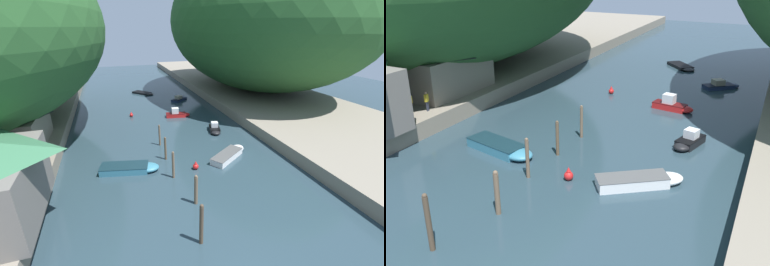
% 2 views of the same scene
% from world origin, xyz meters
% --- Properties ---
extents(water_surface, '(130.00, 130.00, 0.00)m').
position_xyz_m(water_surface, '(0.00, 30.00, 0.00)').
color(water_surface, '#283D47').
rests_on(water_surface, ground).
extents(left_bank, '(22.00, 120.00, 1.49)m').
position_xyz_m(left_bank, '(-23.11, 30.00, 0.75)').
color(left_bank, gray).
rests_on(left_bank, ground).
extents(boathouse_shed, '(5.66, 9.41, 5.16)m').
position_xyz_m(boathouse_shed, '(-16.12, 23.48, 4.16)').
color(boathouse_shed, gray).
rests_on(boathouse_shed, left_bank).
extents(boat_navy_launch, '(4.73, 5.01, 0.38)m').
position_xyz_m(boat_navy_launch, '(1.15, 49.19, 0.19)').
color(boat_navy_launch, black).
rests_on(boat_navy_launch, water_surface).
extents(boat_red_skiff, '(4.18, 3.86, 1.04)m').
position_xyz_m(boat_red_skiff, '(7.30, 41.68, 0.31)').
color(boat_red_skiff, navy).
rests_on(boat_red_skiff, water_surface).
extents(boat_open_rowboat, '(4.09, 1.93, 1.50)m').
position_xyz_m(boat_open_rowboat, '(4.23, 31.96, 0.45)').
color(boat_open_rowboat, red).
rests_on(boat_open_rowboat, water_surface).
extents(boat_moored_right, '(2.15, 3.61, 1.29)m').
position_xyz_m(boat_moored_right, '(7.41, 23.96, 0.40)').
color(boat_moored_right, black).
rests_on(boat_moored_right, water_surface).
extents(boat_far_right_bank, '(6.19, 3.12, 0.73)m').
position_xyz_m(boat_far_right_bank, '(-4.84, 16.75, 0.36)').
color(boat_far_right_bank, teal).
rests_on(boat_far_right_bank, water_surface).
extents(boat_white_cruiser, '(5.58, 4.57, 0.72)m').
position_xyz_m(boat_white_cruiser, '(6.14, 16.50, 0.35)').
color(boat_white_cruiser, white).
rests_on(boat_white_cruiser, water_surface).
extents(mooring_post_nearest, '(0.28, 0.28, 3.25)m').
position_xyz_m(mooring_post_nearest, '(-1.33, 5.61, 1.63)').
color(mooring_post_nearest, '#4C3D2D').
rests_on(mooring_post_nearest, water_surface).
extents(mooring_post_second, '(0.31, 0.31, 2.76)m').
position_xyz_m(mooring_post_second, '(-0.28, 9.76, 1.39)').
color(mooring_post_second, brown).
rests_on(mooring_post_second, water_surface).
extents(mooring_post_middle, '(0.25, 0.25, 2.87)m').
position_xyz_m(mooring_post_middle, '(-1.07, 14.22, 1.44)').
color(mooring_post_middle, brown).
rests_on(mooring_post_middle, water_surface).
extents(mooring_post_fourth, '(0.24, 0.24, 2.73)m').
position_xyz_m(mooring_post_fourth, '(-0.96, 18.16, 1.37)').
color(mooring_post_fourth, brown).
rests_on(mooring_post_fourth, water_surface).
extents(mooring_post_farthest, '(0.23, 0.23, 2.75)m').
position_xyz_m(mooring_post_farthest, '(-0.82, 22.00, 1.38)').
color(mooring_post_farthest, brown).
rests_on(mooring_post_farthest, water_surface).
extents(channel_buoy_near, '(0.57, 0.57, 0.86)m').
position_xyz_m(channel_buoy_near, '(-3.08, 34.29, 0.33)').
color(channel_buoy_near, red).
rests_on(channel_buoy_near, water_surface).
extents(channel_buoy_far, '(0.63, 0.63, 0.94)m').
position_xyz_m(channel_buoy_far, '(1.52, 15.08, 0.37)').
color(channel_buoy_far, red).
rests_on(channel_buoy_far, water_surface).
extents(person_on_quay, '(0.25, 0.40, 1.69)m').
position_xyz_m(person_on_quay, '(-14.45, 17.35, 2.47)').
color(person_on_quay, '#282D3D').
rests_on(person_on_quay, left_bank).
extents(person_by_boathouse, '(0.31, 0.42, 1.69)m').
position_xyz_m(person_by_boathouse, '(-13.56, 18.34, 2.47)').
color(person_by_boathouse, '#282D3D').
rests_on(person_by_boathouse, left_bank).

